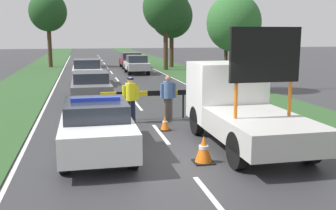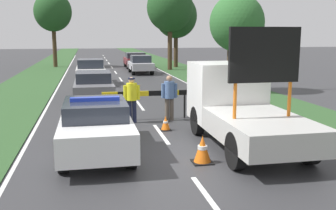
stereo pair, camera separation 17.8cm
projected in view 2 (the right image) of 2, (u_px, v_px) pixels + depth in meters
ground_plane at (177, 156)px, 10.37m from camera, size 160.00×160.00×0.00m
lane_markings at (121, 79)px, 27.96m from camera, size 8.24×65.91×0.01m
grass_verge_left at (36, 78)px, 28.48m from camera, size 3.62×120.00×0.03m
grass_verge_right at (195, 75)px, 30.82m from camera, size 3.62×120.00×0.03m
police_car at (96, 126)px, 10.48m from camera, size 1.82×4.55×1.56m
work_truck at (239, 105)px, 11.51m from camera, size 2.16×5.31×3.35m
road_barrier at (149, 95)px, 14.72m from camera, size 3.48×0.08×1.08m
police_officer at (132, 96)px, 14.10m from camera, size 0.60×0.38×1.66m
pedestrian_civilian at (169, 94)px, 14.49m from camera, size 0.60×0.38×1.68m
traffic_cone_near_police at (202, 149)px, 9.78m from camera, size 0.51×0.51×0.70m
traffic_cone_centre_front at (166, 123)px, 13.11m from camera, size 0.35×0.35×0.49m
queued_car_suv_grey at (94, 85)px, 19.25m from camera, size 1.85×4.46×1.37m
queued_car_van_white at (91, 71)px, 25.17m from camera, size 1.80×4.11×1.60m
queued_car_sedan_silver at (141, 64)px, 31.88m from camera, size 1.71×3.95×1.49m
queued_car_wagon_maroon at (135, 60)px, 37.32m from camera, size 1.93×4.00×1.44m
roadside_tree_near_left at (170, 8)px, 34.16m from camera, size 4.02×4.02×7.57m
roadside_tree_near_right at (237, 23)px, 21.22m from camera, size 2.96×2.96×5.33m
roadside_tree_mid_left at (53, 12)px, 37.28m from camera, size 3.54×3.54×7.12m
roadside_tree_mid_right at (176, 16)px, 37.08m from camera, size 3.98×3.98×6.95m
utility_pole at (230, 15)px, 21.49m from camera, size 1.20×0.20×8.22m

